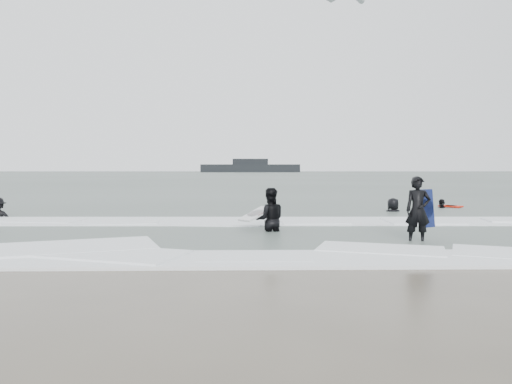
{
  "coord_description": "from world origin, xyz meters",
  "views": [
    {
      "loc": [
        -0.04,
        -10.56,
        1.92
      ],
      "look_at": [
        0.0,
        5.0,
        1.1
      ],
      "focal_mm": 35.0,
      "sensor_mm": 36.0,
      "label": 1
    }
  ],
  "objects_px": {
    "surfer_right_near": "(442,209)",
    "surfer_centre": "(417,244)",
    "vessel_horizon": "(250,167)",
    "surfer_right_far": "(393,213)",
    "surfer_wading": "(270,233)"
  },
  "relations": [
    {
      "from": "surfer_centre",
      "to": "surfer_right_near",
      "type": "height_order",
      "value": "surfer_centre"
    },
    {
      "from": "surfer_right_near",
      "to": "vessel_horizon",
      "type": "bearing_deg",
      "value": -145.34
    },
    {
      "from": "surfer_right_near",
      "to": "vessel_horizon",
      "type": "height_order",
      "value": "vessel_horizon"
    },
    {
      "from": "surfer_centre",
      "to": "surfer_right_far",
      "type": "relative_size",
      "value": 0.96
    },
    {
      "from": "surfer_wading",
      "to": "surfer_right_far",
      "type": "distance_m",
      "value": 8.01
    },
    {
      "from": "surfer_right_near",
      "to": "surfer_centre",
      "type": "bearing_deg",
      "value": 6.74
    },
    {
      "from": "surfer_wading",
      "to": "vessel_horizon",
      "type": "relative_size",
      "value": 0.06
    },
    {
      "from": "surfer_centre",
      "to": "surfer_wading",
      "type": "distance_m",
      "value": 4.12
    },
    {
      "from": "surfer_right_far",
      "to": "surfer_right_near",
      "type": "bearing_deg",
      "value": -157.72
    },
    {
      "from": "surfer_centre",
      "to": "surfer_right_near",
      "type": "bearing_deg",
      "value": 69.24
    },
    {
      "from": "surfer_right_far",
      "to": "vessel_horizon",
      "type": "bearing_deg",
      "value": -97.92
    },
    {
      "from": "surfer_wading",
      "to": "surfer_right_far",
      "type": "bearing_deg",
      "value": -135.5
    },
    {
      "from": "surfer_centre",
      "to": "vessel_horizon",
      "type": "bearing_deg",
      "value": 95.07
    },
    {
      "from": "vessel_horizon",
      "to": "surfer_right_far",
      "type": "bearing_deg",
      "value": -86.92
    },
    {
      "from": "surfer_centre",
      "to": "vessel_horizon",
      "type": "distance_m",
      "value": 137.62
    }
  ]
}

